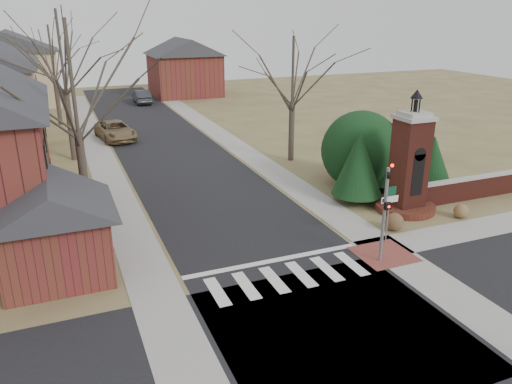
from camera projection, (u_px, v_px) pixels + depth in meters
name	position (u px, v px, depth m)	size (l,w,h in m)	color
ground	(297.00, 287.00, 19.48)	(120.00, 120.00, 0.00)	brown
main_street	(170.00, 150.00, 38.63)	(8.00, 70.00, 0.01)	black
cross_street	(336.00, 329.00, 16.86)	(120.00, 8.00, 0.01)	black
crosswalk_zone	(288.00, 277.00, 20.17)	(8.00, 2.20, 0.02)	silver
stop_bar	(273.00, 261.00, 21.48)	(8.00, 0.35, 0.02)	silver
sidewalk_right_main	(233.00, 144.00, 40.47)	(2.00, 60.00, 0.02)	gray
sidewalk_left	(100.00, 157.00, 36.79)	(2.00, 60.00, 0.02)	gray
curb_apron	(384.00, 254.00, 22.04)	(2.40, 2.40, 0.02)	brown
traffic_signal_pole	(385.00, 205.00, 20.61)	(0.28, 0.41, 4.50)	slate
sign_post	(389.00, 204.00, 22.52)	(0.90, 0.07, 2.75)	slate
brick_gate_monument	(409.00, 172.00, 26.27)	(3.20, 3.20, 6.47)	#5D231B
brick_garden_wall	(470.00, 188.00, 28.38)	(7.50, 0.50, 1.30)	#5D231B
garage_left	(53.00, 224.00, 19.61)	(4.80, 4.80, 4.29)	maroon
house_distant_left	(9.00, 67.00, 55.57)	(10.80, 8.80, 8.53)	tan
house_distant_right	(184.00, 66.00, 62.85)	(8.80, 8.80, 7.30)	maroon
evergreen_near	(358.00, 163.00, 27.33)	(2.80, 2.80, 4.10)	#473D33
evergreen_mid	(395.00, 147.00, 29.44)	(3.40, 3.40, 4.70)	#473D33
evergreen_far	(432.00, 159.00, 29.52)	(2.40, 2.40, 3.30)	#473D33
evergreen_mass	(361.00, 147.00, 30.11)	(4.80, 4.80, 4.80)	black
bare_tree_0	(70.00, 69.00, 22.21)	(8.05, 8.05, 11.15)	#473D33
bare_tree_1	(60.00, 44.00, 33.42)	(8.40, 8.40, 11.64)	#473D33
bare_tree_2	(51.00, 48.00, 44.90)	(7.35, 7.35, 10.19)	#473D33
bare_tree_3	(293.00, 65.00, 33.78)	(7.00, 7.00, 9.70)	#473D33
pickup_truck	(115.00, 131.00, 41.59)	(2.52, 5.46, 1.52)	olive
distant_car	(142.00, 97.00, 57.97)	(1.64, 4.69, 1.55)	#313439
dry_shrub_left	(394.00, 222.00, 24.34)	(0.90, 0.90, 0.90)	brown
dry_shrub_right	(461.00, 211.00, 25.85)	(0.75, 0.75, 0.75)	brown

